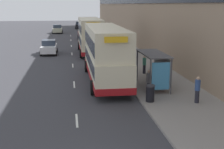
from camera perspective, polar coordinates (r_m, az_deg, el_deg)
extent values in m
cube|color=gray|center=(48.38, 0.29, 5.70)|extent=(5.00, 93.00, 0.14)
cube|color=silver|center=(16.72, -6.46, -8.33)|extent=(0.12, 2.00, 0.01)
cube|color=silver|center=(23.97, -6.93, -1.82)|extent=(0.12, 2.00, 0.01)
cube|color=silver|center=(31.39, -7.18, 1.64)|extent=(0.12, 2.00, 0.01)
cube|color=silver|center=(38.88, -7.34, 3.77)|extent=(0.12, 2.00, 0.01)
cube|color=silver|center=(46.41, -7.44, 5.21)|extent=(0.12, 2.00, 0.01)
cube|color=silver|center=(53.95, -7.52, 6.25)|extent=(0.12, 2.00, 0.01)
cube|color=silver|center=(61.51, -7.58, 7.04)|extent=(0.12, 2.00, 0.01)
cube|color=#4C4C51|center=(22.28, 7.56, 3.81)|extent=(1.60, 4.20, 0.08)
cylinder|color=#4C4C51|center=(20.44, 7.04, -0.52)|extent=(0.10, 0.10, 2.40)
cylinder|color=#4C4C51|center=(24.24, 4.64, 1.62)|extent=(0.10, 0.10, 2.40)
cylinder|color=#4C4C51|center=(20.84, 10.76, -0.40)|extent=(0.10, 0.10, 2.40)
cylinder|color=#4C4C51|center=(24.58, 7.83, 1.70)|extent=(0.10, 0.10, 2.40)
cube|color=#99A8B2|center=(22.66, 9.11, 1.03)|extent=(0.04, 3.68, 1.92)
cube|color=#3F8CBF|center=(20.67, 8.87, -0.29)|extent=(1.19, 0.10, 1.82)
cube|color=maroon|center=(22.74, 8.01, -1.14)|extent=(0.36, 2.80, 0.08)
cube|color=beige|center=(24.41, -1.23, 1.94)|extent=(2.55, 11.31, 1.85)
cube|color=beige|center=(24.12, -1.25, 6.38)|extent=(2.50, 10.97, 1.95)
cube|color=maroon|center=(24.55, -1.22, 0.34)|extent=(2.58, 11.37, 0.45)
cube|color=#2D3847|center=(24.34, -1.23, 2.80)|extent=(2.58, 10.63, 0.81)
cube|color=#2D3847|center=(24.13, -1.25, 6.15)|extent=(2.55, 10.63, 0.94)
cube|color=yellow|center=(18.50, 0.75, 6.39)|extent=(1.40, 0.08, 0.36)
cylinder|color=black|center=(28.24, -4.69, 1.47)|extent=(0.30, 1.00, 1.00)
cylinder|color=black|center=(28.49, 0.44, 1.62)|extent=(0.30, 1.00, 1.00)
cylinder|color=black|center=(21.09, -3.56, -2.39)|extent=(0.30, 1.00, 1.00)
cylinder|color=black|center=(21.42, 3.26, -2.15)|extent=(0.30, 1.00, 1.00)
cube|color=beige|center=(38.76, -4.00, 5.93)|extent=(2.55, 10.44, 1.85)
cube|color=beige|center=(38.58, -4.05, 8.74)|extent=(2.50, 10.13, 1.95)
cube|color=maroon|center=(38.84, -3.99, 4.91)|extent=(2.58, 10.49, 0.45)
cube|color=#2D3847|center=(38.71, -4.01, 6.48)|extent=(2.58, 9.81, 0.81)
cube|color=#2D3847|center=(38.58, -4.05, 8.59)|extent=(2.55, 9.81, 0.94)
cube|color=yellow|center=(33.36, -3.46, 9.20)|extent=(1.40, 0.08, 0.36)
cylinder|color=black|center=(42.33, -6.04, 5.21)|extent=(0.30, 1.00, 1.00)
cylinder|color=black|center=(42.48, -2.59, 5.29)|extent=(0.30, 1.00, 1.00)
cylinder|color=black|center=(35.61, -5.68, 3.80)|extent=(0.30, 1.00, 1.00)
cylinder|color=black|center=(35.80, -1.59, 3.90)|extent=(0.30, 1.00, 1.00)
cube|color=black|center=(79.23, -6.01, 8.84)|extent=(1.85, 4.29, 0.83)
cube|color=#2D3847|center=(78.97, -6.01, 9.38)|extent=(1.63, 2.06, 0.68)
cylinder|color=black|center=(80.56, -6.70, 8.59)|extent=(0.20, 0.60, 0.60)
cylinder|color=black|center=(80.62, -5.37, 8.63)|extent=(0.20, 0.60, 0.60)
cylinder|color=black|center=(77.90, -6.65, 8.46)|extent=(0.20, 0.60, 0.60)
cylinder|color=black|center=(77.96, -5.28, 8.49)|extent=(0.20, 0.60, 0.60)
cube|color=#B7B799|center=(67.33, -9.94, 8.04)|extent=(1.88, 4.09, 0.82)
cube|color=#2D3847|center=(67.47, -9.96, 8.68)|extent=(1.65, 1.96, 0.67)
cylinder|color=black|center=(66.07, -9.15, 7.63)|extent=(0.20, 0.60, 0.60)
cylinder|color=black|center=(66.14, -10.79, 7.57)|extent=(0.20, 0.60, 0.60)
cylinder|color=black|center=(68.59, -9.11, 7.81)|extent=(0.20, 0.60, 0.60)
cylinder|color=black|center=(68.66, -10.68, 7.76)|extent=(0.20, 0.60, 0.60)
cube|color=silver|center=(39.08, -11.45, 4.69)|extent=(1.79, 4.20, 0.79)
cube|color=#2D3847|center=(39.20, -11.48, 5.76)|extent=(1.58, 2.01, 0.64)
cylinder|color=black|center=(37.80, -10.18, 3.87)|extent=(0.20, 0.60, 0.60)
cylinder|color=black|center=(37.92, -12.89, 3.78)|extent=(0.20, 0.60, 0.60)
cylinder|color=black|center=(40.38, -10.04, 4.43)|extent=(0.20, 0.60, 0.60)
cylinder|color=black|center=(40.49, -12.59, 4.34)|extent=(0.20, 0.60, 0.60)
cube|color=maroon|center=(55.30, -5.28, 7.21)|extent=(1.70, 4.46, 0.84)
cube|color=#2D3847|center=(55.01, -5.29, 7.98)|extent=(1.50, 2.14, 0.69)
cylinder|color=black|center=(56.69, -6.21, 6.90)|extent=(0.20, 0.60, 0.60)
cylinder|color=black|center=(56.76, -4.47, 6.94)|extent=(0.20, 0.60, 0.60)
cylinder|color=black|center=(53.94, -6.12, 6.60)|extent=(0.20, 0.60, 0.60)
cylinder|color=black|center=(54.01, -4.30, 6.65)|extent=(0.20, 0.60, 0.60)
cylinder|color=#23232D|center=(20.96, 6.70, -2.47)|extent=(0.26, 0.26, 0.77)
cylinder|color=#4C4C51|center=(20.79, 6.75, -0.58)|extent=(0.32, 0.32, 0.64)
sphere|color=tan|center=(20.70, 6.78, 0.57)|extent=(0.21, 0.21, 0.21)
cylinder|color=#23232D|center=(27.02, 5.91, 0.96)|extent=(0.26, 0.26, 0.75)
cylinder|color=#337260|center=(26.89, 5.95, 2.40)|extent=(0.31, 0.31, 0.62)
sphere|color=tan|center=(26.82, 5.97, 3.26)|extent=(0.20, 0.20, 0.20)
cylinder|color=#23232D|center=(26.10, 8.78, 0.48)|extent=(0.26, 0.26, 0.76)
cylinder|color=#4C4C51|center=(25.97, 8.83, 1.98)|extent=(0.32, 0.32, 0.63)
sphere|color=tan|center=(25.89, 8.86, 2.89)|extent=(0.21, 0.21, 0.21)
cylinder|color=#23232D|center=(19.61, 15.27, -3.91)|extent=(0.27, 0.27, 0.78)
cylinder|color=navy|center=(19.43, 15.40, -1.90)|extent=(0.32, 0.32, 0.65)
sphere|color=tan|center=(19.33, 15.47, -0.67)|extent=(0.21, 0.21, 0.21)
cylinder|color=black|center=(19.27, 6.99, -3.57)|extent=(0.52, 0.52, 0.95)
cylinder|color=#2D2D33|center=(19.13, 7.03, -2.06)|extent=(0.55, 0.55, 0.10)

